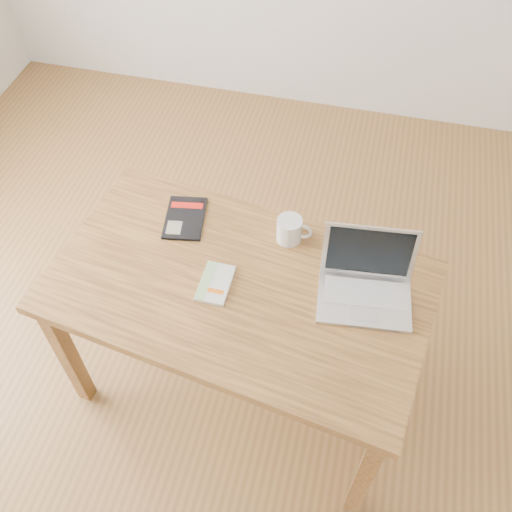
% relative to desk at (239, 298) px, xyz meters
% --- Properties ---
extents(room, '(4.04, 4.04, 2.70)m').
position_rel_desk_xyz_m(room, '(-0.26, 0.14, 0.69)').
color(room, brown).
rests_on(room, ground).
extents(desk, '(1.46, 0.97, 0.75)m').
position_rel_desk_xyz_m(desk, '(0.00, 0.00, 0.00)').
color(desk, brown).
rests_on(desk, ground).
extents(white_guidebook, '(0.11, 0.18, 0.02)m').
position_rel_desk_xyz_m(white_guidebook, '(-0.08, -0.02, 0.10)').
color(white_guidebook, silver).
rests_on(white_guidebook, desk).
extents(black_guidebook, '(0.18, 0.25, 0.01)m').
position_rel_desk_xyz_m(black_guidebook, '(-0.28, 0.25, 0.10)').
color(black_guidebook, black).
rests_on(black_guidebook, desk).
extents(laptop, '(0.35, 0.30, 0.23)m').
position_rel_desk_xyz_m(laptop, '(0.44, 0.08, 0.14)').
color(laptop, silver).
rests_on(laptop, desk).
extents(coffee_mug, '(0.14, 0.10, 0.10)m').
position_rel_desk_xyz_m(coffee_mug, '(0.13, 0.25, 0.14)').
color(coffee_mug, white).
rests_on(coffee_mug, desk).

